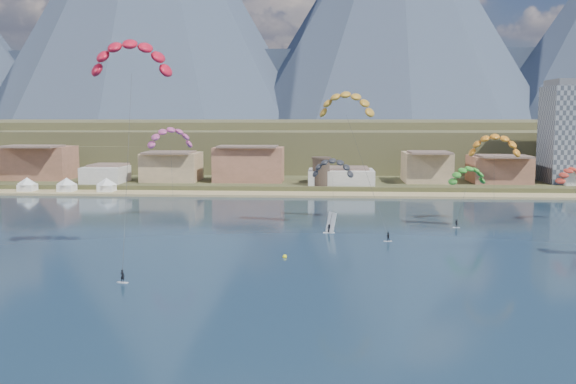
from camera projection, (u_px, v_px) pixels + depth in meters
The scene contains 17 objects.
ground at pixel (272, 304), 78.28m from camera, with size 2400.00×2400.00×0.00m, color black.
beach at pixel (303, 194), 183.28m from camera, with size 2200.00×12.00×0.90m.
land at pixel (320, 138), 633.12m from camera, with size 2200.00×900.00×4.00m.
foothills at pixel (359, 144), 306.16m from camera, with size 940.00×210.00×18.00m.
mountain_ridge at pixel (312, 22), 876.95m from camera, with size 2060.00×480.00×400.00m.
town at pixel (179, 163), 200.59m from camera, with size 400.00×24.00×12.00m.
watchtower at pixel (321, 171), 190.16m from camera, with size 5.82×5.82×8.60m.
beach_tents at pixel (46, 181), 187.44m from camera, with size 43.40×6.40×5.00m.
kitesurfer_red at pixel (131, 53), 98.51m from camera, with size 13.65×18.76×36.64m.
kitesurfer_yellow at pixel (347, 101), 125.82m from camera, with size 14.34×15.84×29.81m.
kitesurfer_green at pixel (468, 173), 138.41m from camera, with size 9.58×12.71×14.34m.
distant_kite_pink at pixel (170, 134), 137.89m from camera, with size 10.87×8.37×22.02m.
distant_kite_dark at pixel (333, 165), 141.72m from camera, with size 10.10×6.53×15.55m.
distant_kite_orange at pixel (495, 142), 126.21m from camera, with size 11.04×7.20×21.04m.
distant_kite_red at pixel (571, 173), 137.33m from camera, with size 8.32×7.44×13.94m.
windsurfer at pixel (330, 226), 124.87m from camera, with size 2.31×2.51×4.10m.
buoy at pixel (285, 257), 103.60m from camera, with size 0.72×0.72×0.72m.
Camera 1 is at (6.54, -75.77, 23.21)m, focal length 39.58 mm.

